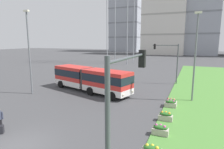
% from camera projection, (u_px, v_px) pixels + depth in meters
% --- Properties ---
extents(ground_plane, '(260.00, 260.00, 0.00)m').
position_uv_depth(ground_plane, '(19.00, 146.00, 11.82)').
color(ground_plane, '#424244').
extents(grass_median, '(10.00, 70.00, 0.08)m').
position_uv_depth(grass_median, '(223.00, 118.00, 16.11)').
color(grass_median, '#4C8438').
rests_on(grass_median, ground_plane).
extents(articulated_bus, '(12.00, 5.69, 3.00)m').
position_uv_depth(articulated_bus, '(90.00, 79.00, 24.37)').
color(articulated_bus, red).
rests_on(articulated_bus, ground).
extents(car_silver_hatch, '(4.41, 2.04, 1.58)m').
position_uv_depth(car_silver_hatch, '(91.00, 75.00, 31.87)').
color(car_silver_hatch, '#B7BABF').
rests_on(car_silver_hatch, ground).
extents(rolling_suitcase, '(0.41, 0.43, 0.97)m').
position_uv_depth(rolling_suitcase, '(2.00, 129.00, 13.39)').
color(rolling_suitcase, '#232328').
rests_on(rolling_suitcase, ground).
extents(flower_planter_1, '(1.10, 0.56, 0.74)m').
position_uv_depth(flower_planter_1, '(160.00, 130.00, 13.06)').
color(flower_planter_1, '#B7AD9E').
rests_on(flower_planter_1, grass_median).
extents(flower_planter_2, '(1.10, 0.56, 0.74)m').
position_uv_depth(flower_planter_2, '(166.00, 116.00, 15.42)').
color(flower_planter_2, '#B7AD9E').
rests_on(flower_planter_2, grass_median).
extents(flower_planter_3, '(1.10, 0.56, 0.74)m').
position_uv_depth(flower_planter_3, '(170.00, 104.00, 18.53)').
color(flower_planter_3, '#B7AD9E').
rests_on(flower_planter_3, grass_median).
extents(flower_planter_4, '(1.10, 0.56, 0.74)m').
position_uv_depth(flower_planter_4, '(171.00, 102.00, 19.02)').
color(flower_planter_4, '#B7AD9E').
rests_on(flower_planter_4, grass_median).
extents(traffic_light_far_right, '(3.82, 0.28, 6.00)m').
position_uv_depth(traffic_light_far_right, '(169.00, 57.00, 28.61)').
color(traffic_light_far_right, '#474C51').
rests_on(traffic_light_far_right, ground).
extents(traffic_light_near_right, '(0.28, 4.22, 6.03)m').
position_uv_depth(traffic_light_near_right, '(124.00, 106.00, 6.74)').
color(traffic_light_near_right, '#474C51').
rests_on(traffic_light_near_right, ground).
extents(streetlight_left, '(0.70, 0.28, 9.96)m').
position_uv_depth(streetlight_left, '(29.00, 50.00, 22.68)').
color(streetlight_left, slate).
rests_on(streetlight_left, ground).
extents(streetlight_median, '(0.70, 0.28, 9.36)m').
position_uv_depth(streetlight_median, '(195.00, 54.00, 19.77)').
color(streetlight_median, slate).
rests_on(streetlight_median, ground).
extents(apartment_tower_west, '(17.91, 17.69, 41.97)m').
position_uv_depth(apartment_tower_west, '(127.00, 17.00, 118.04)').
color(apartment_tower_west, '#9EA3AD').
rests_on(apartment_tower_west, ground).
extents(apartment_tower_westcentre, '(19.71, 14.72, 36.49)m').
position_uv_depth(apartment_tower_westcentre, '(165.00, 16.00, 91.59)').
color(apartment_tower_westcentre, silver).
rests_on(apartment_tower_westcentre, ground).
extents(apartment_tower_centre, '(18.57, 16.06, 46.79)m').
position_uv_depth(apartment_tower_centre, '(198.00, 4.00, 88.39)').
color(apartment_tower_centre, '#9EA3AD').
rests_on(apartment_tower_centre, ground).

